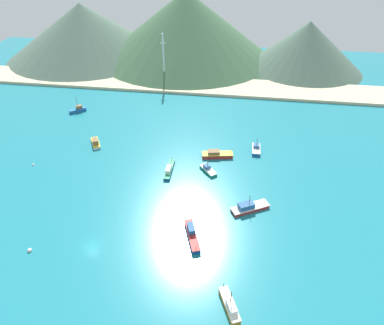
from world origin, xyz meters
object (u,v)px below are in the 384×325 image
at_px(fishing_boat_8, 169,170).
at_px(fishing_boat_7, 192,234).
at_px(fishing_boat_0, 208,170).
at_px(fishing_boat_2, 249,207).
at_px(buoy_1, 30,250).
at_px(fishing_boat_4, 78,109).
at_px(radio_tower, 164,60).
at_px(buoy_0, 33,165).
at_px(fishing_boat_5, 230,305).
at_px(fishing_boat_1, 96,142).
at_px(fishing_boat_3, 256,149).
at_px(fishing_boat_6, 217,154).

bearing_deg(fishing_boat_8, fishing_boat_7, -66.68).
relative_size(fishing_boat_0, fishing_boat_2, 0.61).
bearing_deg(buoy_1, fishing_boat_4, 105.55).
bearing_deg(fishing_boat_8, radio_tower, 103.40).
bearing_deg(fishing_boat_4, fishing_boat_2, -34.62).
distance_m(buoy_0, radio_tower, 77.50).
relative_size(fishing_boat_5, buoy_0, 10.36).
xyz_separation_m(fishing_boat_0, fishing_boat_1, (-40.68, 9.72, 0.26)).
xyz_separation_m(fishing_boat_3, radio_tower, (-43.24, 52.27, 11.57)).
distance_m(fishing_boat_0, fishing_boat_2, 20.04).
relative_size(fishing_boat_0, radio_tower, 0.27).
bearing_deg(fishing_boat_2, fishing_boat_0, 129.57).
distance_m(fishing_boat_3, fishing_boat_7, 44.43).
distance_m(fishing_boat_1, fishing_boat_6, 42.66).
height_order(fishing_boat_1, fishing_boat_7, fishing_boat_7).
height_order(buoy_0, radio_tower, radio_tower).
relative_size(fishing_boat_3, buoy_0, 8.92).
bearing_deg(fishing_boat_5, buoy_1, 171.13).
relative_size(fishing_boat_3, buoy_1, 6.54).
relative_size(fishing_boat_5, fishing_boat_6, 0.76).
relative_size(fishing_boat_6, buoy_1, 10.00).
height_order(fishing_boat_6, fishing_boat_7, fishing_boat_6).
xyz_separation_m(fishing_boat_2, buoy_0, (-68.69, 10.52, -0.74)).
distance_m(fishing_boat_0, fishing_boat_3, 20.63).
distance_m(fishing_boat_5, fishing_boat_7, 20.11).
distance_m(buoy_1, radio_tower, 104.84).
xyz_separation_m(buoy_1, radio_tower, (9.98, 103.66, 12.14)).
distance_m(fishing_boat_0, fishing_boat_1, 41.83).
height_order(fishing_boat_5, fishing_boat_8, fishing_boat_5).
bearing_deg(fishing_boat_2, fishing_boat_4, 145.38).
distance_m(fishing_boat_0, fishing_boat_4, 66.75).
height_order(fishing_boat_5, fishing_boat_6, fishing_boat_5).
height_order(fishing_boat_2, radio_tower, radio_tower).
bearing_deg(fishing_boat_7, fishing_boat_4, 133.17).
bearing_deg(fishing_boat_6, fishing_boat_0, -102.83).
bearing_deg(fishing_boat_1, buoy_0, -136.12).
xyz_separation_m(fishing_boat_2, fishing_boat_8, (-24.76, 13.66, -0.12)).
bearing_deg(fishing_boat_1, buoy_1, -87.00).
bearing_deg(radio_tower, fishing_boat_8, -76.60).
bearing_deg(fishing_boat_4, buoy_0, -87.12).
xyz_separation_m(fishing_boat_7, buoy_1, (-37.22, -9.93, -0.73)).
bearing_deg(fishing_boat_0, fishing_boat_6, 77.17).
bearing_deg(fishing_boat_7, buoy_1, -165.06).
distance_m(fishing_boat_5, fishing_boat_8, 47.80).
height_order(fishing_boat_0, buoy_1, fishing_boat_0).
height_order(fishing_boat_0, fishing_boat_3, fishing_boat_0).
bearing_deg(fishing_boat_8, fishing_boat_6, 36.74).
xyz_separation_m(fishing_boat_1, fishing_boat_2, (53.45, -25.17, -0.07)).
distance_m(fishing_boat_3, fishing_boat_8, 31.35).
xyz_separation_m(fishing_boat_0, fishing_boat_2, (12.77, -15.45, 0.19)).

